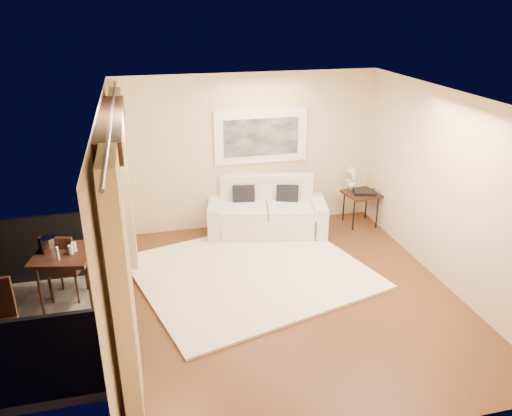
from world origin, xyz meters
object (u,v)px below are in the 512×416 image
object	(u,v)px
sofa	(267,214)
side_table	(361,196)
balcony_chair_far	(62,263)
orchid	(352,178)
bistro_table	(64,258)
ice_bucket	(49,245)

from	to	relation	value
sofa	side_table	world-z (taller)	sofa
side_table	balcony_chair_far	size ratio (longest dim) A/B	0.64
sofa	orchid	world-z (taller)	orchid
balcony_chair_far	side_table	bearing A→B (deg)	-149.21
orchid	balcony_chair_far	xyz separation A→B (m)	(-4.77, -1.55, -0.26)
bistro_table	balcony_chair_far	world-z (taller)	balcony_chair_far
sofa	side_table	size ratio (longest dim) A/B	3.35
side_table	balcony_chair_far	xyz separation A→B (m)	(-4.91, -1.39, 0.03)
sofa	side_table	distance (m)	1.74
sofa	ice_bucket	world-z (taller)	ice_bucket
sofa	ice_bucket	xyz separation A→B (m)	(-3.28, -1.65, 0.60)
orchid	ice_bucket	bearing A→B (deg)	-160.57
side_table	orchid	size ratio (longest dim) A/B	1.39
bistro_table	balcony_chair_far	xyz separation A→B (m)	(-0.08, 0.23, -0.18)
ice_bucket	sofa	bearing A→B (deg)	26.65
sofa	side_table	xyz separation A→B (m)	(1.72, -0.09, 0.21)
side_table	bistro_table	xyz separation A→B (m)	(-4.83, -1.62, 0.21)
sofa	orchid	distance (m)	1.66
side_table	balcony_chair_far	distance (m)	5.10
orchid	bistro_table	bearing A→B (deg)	-159.21
side_table	bistro_table	bearing A→B (deg)	-161.44
sofa	bistro_table	world-z (taller)	sofa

